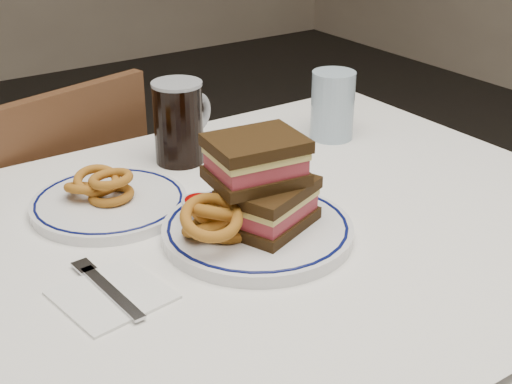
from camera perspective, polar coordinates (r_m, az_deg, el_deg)
dining_table at (r=1.09m, az=-3.25°, el=-8.65°), size 1.27×0.87×0.75m
chair_far at (r=1.64m, az=-16.11°, el=-4.51°), size 0.48×0.48×0.85m
main_plate at (r=1.03m, az=0.13°, el=-3.04°), size 0.28×0.28×0.02m
reuben_sandwich at (r=1.00m, az=0.51°, el=0.78°), size 0.16×0.15×0.13m
onion_rings_main at (r=0.99m, az=-3.30°, el=-2.16°), size 0.13×0.12×0.08m
ketchup_ramekin at (r=1.05m, az=-4.57°, el=-1.23°), size 0.05×0.05×0.03m
beer_mug at (r=1.27m, az=-6.13°, el=5.65°), size 0.13×0.09×0.15m
water_glass at (r=1.38m, az=6.15°, el=6.91°), size 0.08×0.08×0.13m
far_plate at (r=1.14m, az=-11.66°, el=-0.87°), size 0.24×0.24×0.02m
onion_rings_far at (r=1.13m, az=-12.26°, el=0.51°), size 0.10×0.10×0.05m
napkin_fork at (r=0.93m, az=-11.55°, el=-7.95°), size 0.14×0.17×0.01m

